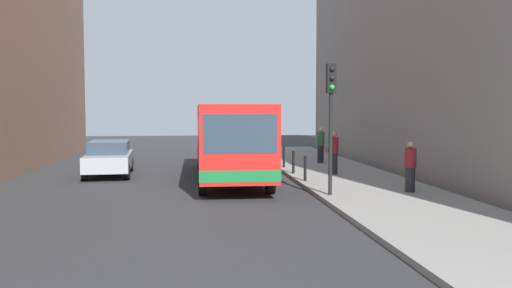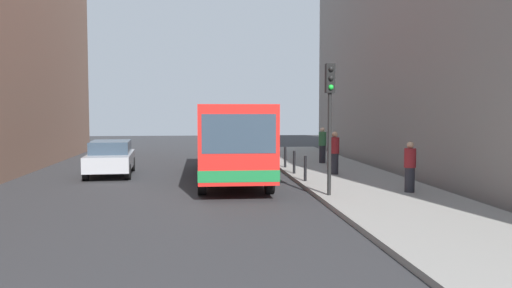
{
  "view_description": "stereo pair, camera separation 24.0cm",
  "coord_description": "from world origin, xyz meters",
  "px_view_note": "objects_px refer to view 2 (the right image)",
  "views": [
    {
      "loc": [
        -0.71,
        -17.75,
        2.86
      ],
      "look_at": [
        1.59,
        1.96,
        1.56
      ],
      "focal_mm": 37.77,
      "sensor_mm": 36.0,
      "label": 1
    },
    {
      "loc": [
        -0.47,
        -17.77,
        2.86
      ],
      "look_at": [
        1.59,
        1.96,
        1.56
      ],
      "focal_mm": 37.77,
      "sensor_mm": 36.0,
      "label": 2
    }
  ],
  "objects_px": {
    "bollard_near": "(305,168)",
    "pedestrian_mid_sidewalk": "(335,153)",
    "bus": "(230,137)",
    "traffic_light": "(330,104)",
    "car_beside_bus": "(111,157)",
    "pedestrian_far_sidewalk": "(322,145)",
    "bollard_far": "(285,157)",
    "car_behind_bus": "(230,144)",
    "bollard_mid": "(294,162)",
    "pedestrian_near_signal": "(410,167)"
  },
  "relations": [
    {
      "from": "traffic_light",
      "to": "pedestrian_mid_sidewalk",
      "type": "bearing_deg",
      "value": 74.0
    },
    {
      "from": "bollard_near",
      "to": "car_behind_bus",
      "type": "bearing_deg",
      "value": 100.3
    },
    {
      "from": "pedestrian_mid_sidewalk",
      "to": "car_behind_bus",
      "type": "bearing_deg",
      "value": -69.52
    },
    {
      "from": "bus",
      "to": "bollard_mid",
      "type": "bearing_deg",
      "value": -173.49
    },
    {
      "from": "pedestrian_mid_sidewalk",
      "to": "pedestrian_far_sidewalk",
      "type": "bearing_deg",
      "value": -97.21
    },
    {
      "from": "bollard_far",
      "to": "pedestrian_mid_sidewalk",
      "type": "xyz_separation_m",
      "value": [
        1.62,
        -2.8,
        0.41
      ]
    },
    {
      "from": "car_behind_bus",
      "to": "pedestrian_near_signal",
      "type": "bearing_deg",
      "value": 110.96
    },
    {
      "from": "bollard_near",
      "to": "pedestrian_mid_sidewalk",
      "type": "height_order",
      "value": "pedestrian_mid_sidewalk"
    },
    {
      "from": "pedestrian_near_signal",
      "to": "bollard_near",
      "type": "bearing_deg",
      "value": -141.03
    },
    {
      "from": "pedestrian_near_signal",
      "to": "pedestrian_far_sidewalk",
      "type": "height_order",
      "value": "pedestrian_far_sidewalk"
    },
    {
      "from": "bus",
      "to": "car_beside_bus",
      "type": "bearing_deg",
      "value": -17.78
    },
    {
      "from": "traffic_light",
      "to": "car_beside_bus",
      "type": "bearing_deg",
      "value": 137.95
    },
    {
      "from": "pedestrian_far_sidewalk",
      "to": "car_beside_bus",
      "type": "bearing_deg",
      "value": 113.95
    },
    {
      "from": "car_behind_bus",
      "to": "bollard_near",
      "type": "distance_m",
      "value": 12.04
    },
    {
      "from": "pedestrian_near_signal",
      "to": "pedestrian_mid_sidewalk",
      "type": "bearing_deg",
      "value": -170.65
    },
    {
      "from": "car_beside_bus",
      "to": "pedestrian_far_sidewalk",
      "type": "bearing_deg",
      "value": -167.78
    },
    {
      "from": "traffic_light",
      "to": "pedestrian_mid_sidewalk",
      "type": "xyz_separation_m",
      "value": [
        1.52,
        5.31,
        -1.97
      ]
    },
    {
      "from": "bollard_far",
      "to": "car_behind_bus",
      "type": "bearing_deg",
      "value": 106.92
    },
    {
      "from": "car_beside_bus",
      "to": "bollard_mid",
      "type": "bearing_deg",
      "value": 166.43
    },
    {
      "from": "car_behind_bus",
      "to": "bollard_mid",
      "type": "relative_size",
      "value": 4.7
    },
    {
      "from": "pedestrian_mid_sidewalk",
      "to": "traffic_light",
      "type": "bearing_deg",
      "value": 73.56
    },
    {
      "from": "pedestrian_near_signal",
      "to": "pedestrian_far_sidewalk",
      "type": "distance_m",
      "value": 9.59
    },
    {
      "from": "bollard_mid",
      "to": "pedestrian_near_signal",
      "type": "xyz_separation_m",
      "value": [
        2.85,
        -5.39,
        0.34
      ]
    },
    {
      "from": "car_behind_bus",
      "to": "pedestrian_mid_sidewalk",
      "type": "bearing_deg",
      "value": 113.25
    },
    {
      "from": "bollard_mid",
      "to": "pedestrian_far_sidewalk",
      "type": "height_order",
      "value": "pedestrian_far_sidewalk"
    },
    {
      "from": "car_behind_bus",
      "to": "bollard_near",
      "type": "bearing_deg",
      "value": 102.63
    },
    {
      "from": "bus",
      "to": "pedestrian_mid_sidewalk",
      "type": "xyz_separation_m",
      "value": [
        4.34,
        -0.12,
        -0.69
      ]
    },
    {
      "from": "car_beside_bus",
      "to": "pedestrian_near_signal",
      "type": "xyz_separation_m",
      "value": [
        10.59,
        -6.73,
        0.19
      ]
    },
    {
      "from": "car_behind_bus",
      "to": "bollard_far",
      "type": "relative_size",
      "value": 4.7
    },
    {
      "from": "bus",
      "to": "bollard_far",
      "type": "height_order",
      "value": "bus"
    },
    {
      "from": "bus",
      "to": "bollard_far",
      "type": "distance_m",
      "value": 3.97
    },
    {
      "from": "car_beside_bus",
      "to": "car_behind_bus",
      "type": "distance_m",
      "value": 9.86
    },
    {
      "from": "bus",
      "to": "pedestrian_mid_sidewalk",
      "type": "distance_m",
      "value": 4.4
    },
    {
      "from": "car_behind_bus",
      "to": "pedestrian_far_sidewalk",
      "type": "relative_size",
      "value": 2.5
    },
    {
      "from": "traffic_light",
      "to": "bollard_near",
      "type": "xyz_separation_m",
      "value": [
        -0.1,
        3.34,
        -2.38
      ]
    },
    {
      "from": "bollard_far",
      "to": "traffic_light",
      "type": "bearing_deg",
      "value": -89.29
    },
    {
      "from": "car_behind_bus",
      "to": "traffic_light",
      "type": "distance_m",
      "value": 15.52
    },
    {
      "from": "traffic_light",
      "to": "bus",
      "type": "bearing_deg",
      "value": 117.4
    },
    {
      "from": "bollard_near",
      "to": "bollard_far",
      "type": "relative_size",
      "value": 1.0
    },
    {
      "from": "car_beside_bus",
      "to": "bollard_far",
      "type": "bearing_deg",
      "value": -176.06
    },
    {
      "from": "bollard_far",
      "to": "pedestrian_far_sidewalk",
      "type": "relative_size",
      "value": 0.53
    },
    {
      "from": "traffic_light",
      "to": "bollard_far",
      "type": "xyz_separation_m",
      "value": [
        -0.1,
        8.12,
        -2.38
      ]
    },
    {
      "from": "bollard_near",
      "to": "bollard_far",
      "type": "xyz_separation_m",
      "value": [
        0.0,
        4.77,
        0.0
      ]
    },
    {
      "from": "car_behind_bus",
      "to": "pedestrian_far_sidewalk",
      "type": "xyz_separation_m",
      "value": [
        4.32,
        -5.28,
        0.26
      ]
    },
    {
      "from": "bus",
      "to": "car_beside_bus",
      "type": "relative_size",
      "value": 2.45
    },
    {
      "from": "bus",
      "to": "traffic_light",
      "type": "xyz_separation_m",
      "value": [
        2.82,
        -5.43,
        1.28
      ]
    },
    {
      "from": "bollard_near",
      "to": "pedestrian_near_signal",
      "type": "bearing_deg",
      "value": -46.5
    },
    {
      "from": "car_beside_bus",
      "to": "pedestrian_mid_sidewalk",
      "type": "relative_size",
      "value": 2.55
    },
    {
      "from": "traffic_light",
      "to": "bollard_mid",
      "type": "height_order",
      "value": "traffic_light"
    },
    {
      "from": "bollard_far",
      "to": "pedestrian_mid_sidewalk",
      "type": "distance_m",
      "value": 3.27
    }
  ]
}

